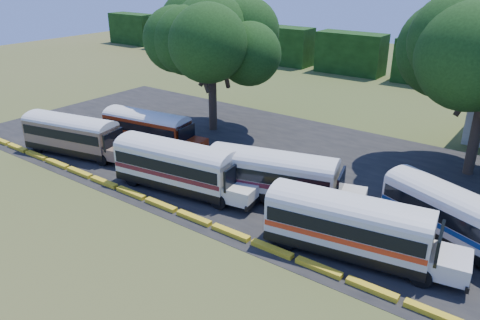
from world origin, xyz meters
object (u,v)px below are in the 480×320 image
Objects in this scene: bus_red at (149,127)px; bus_white_red at (352,223)px; bus_beige at (73,133)px; tree_west at (211,34)px; bus_cream_west at (178,164)px.

bus_white_red is at bearing -21.65° from bus_red.
bus_beige is 0.83× the size of tree_west.
bus_red is 22.35m from bus_white_red.
bus_cream_west is 13.52m from bus_white_red.
bus_red is at bearing -102.17° from tree_west.
bus_cream_west is 0.88× the size of tree_west.
tree_west is (1.54, 7.12, 7.40)m from bus_red.
bus_red is 0.79× the size of tree_west.
bus_beige is at bearing -113.76° from tree_west.
tree_west is at bearing 54.31° from bus_beige.
bus_beige reaches higher than bus_red.
bus_red is at bearing 41.15° from bus_beige.
bus_white_red is 24.76m from tree_west.
bus_cream_west is (12.07, 0.27, 0.10)m from bus_beige.
bus_white_red reaches higher than bus_red.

